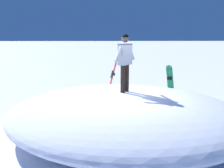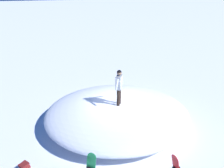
# 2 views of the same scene
# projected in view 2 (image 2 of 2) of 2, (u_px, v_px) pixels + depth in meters

# --- Properties ---
(ground) EXTENTS (240.00, 240.00, 0.00)m
(ground) POSITION_uv_depth(u_px,v_px,m) (120.00, 122.00, 10.65)
(ground) COLOR white
(snow_mound) EXTENTS (7.67, 8.17, 1.12)m
(snow_mound) POSITION_uv_depth(u_px,v_px,m) (117.00, 113.00, 10.39)
(snow_mound) COLOR white
(snow_mound) RESTS_ON ground
(snowboarder_standing) EXTENTS (0.84, 0.69, 1.68)m
(snowboarder_standing) POSITION_uv_depth(u_px,v_px,m) (119.00, 84.00, 9.59)
(snowboarder_standing) COLOR black
(snowboarder_standing) RESTS_ON snow_mound
(backpack_near) EXTENTS (0.50, 0.55, 0.36)m
(backpack_near) POSITION_uv_depth(u_px,v_px,m) (25.00, 167.00, 7.72)
(backpack_near) COLOR maroon
(backpack_near) RESTS_ON ground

